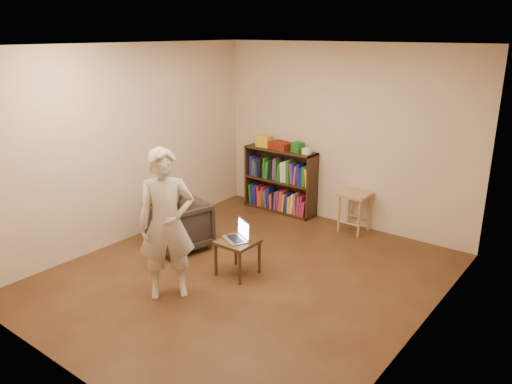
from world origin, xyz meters
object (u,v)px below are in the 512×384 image
Objects in this scene: bookshelf at (281,184)px; side_table at (238,246)px; stool at (355,200)px; armchair at (179,225)px; person at (167,225)px; laptop at (239,235)px.

side_table is at bearing -67.75° from bookshelf.
armchair reaches higher than stool.
side_table is at bearing -102.74° from stool.
stool is at bearing 77.26° from side_table.
bookshelf is at bearing 177.23° from stool.
side_table is (0.86, -2.10, -0.08)m from bookshelf.
bookshelf is 2.02m from armchair.
person reaches higher than side_table.
bookshelf is 0.74× the size of person.
person is at bearing -104.61° from stool.
side_table is at bearing 21.25° from person.
laptop reaches higher than side_table.
armchair is 1.31m from person.
side_table is 0.26× the size of person.
armchair is at bearing -96.29° from bookshelf.
person is (0.80, -0.91, 0.49)m from armchair.
stool is at bearing 25.81° from person.
side_table is 1.14× the size of laptop.
person reaches higher than stool.
bookshelf is 1.71× the size of armchair.
bookshelf is 2.24m from laptop.
armchair is 1.09m from side_table.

